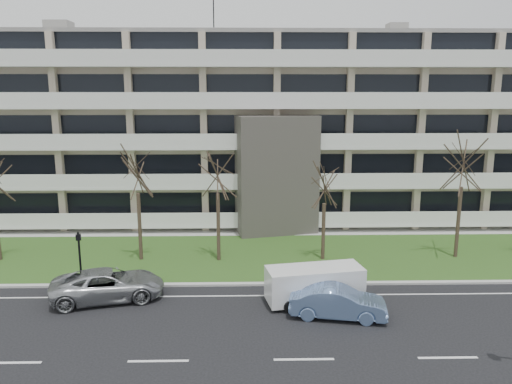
{
  "coord_description": "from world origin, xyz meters",
  "views": [
    {
      "loc": [
        -2.39,
        -18.69,
        10.98
      ],
      "look_at": [
        -1.76,
        10.0,
        5.0
      ],
      "focal_mm": 35.0,
      "sensor_mm": 36.0,
      "label": 1
    }
  ],
  "objects_px": {
    "white_van": "(316,282)",
    "pedestrian_signal": "(79,251)",
    "silver_pickup": "(108,285)",
    "blue_sedan": "(338,302)"
  },
  "relations": [
    {
      "from": "white_van",
      "to": "pedestrian_signal",
      "type": "distance_m",
      "value": 13.38
    },
    {
      "from": "silver_pickup",
      "to": "pedestrian_signal",
      "type": "relative_size",
      "value": 1.9
    },
    {
      "from": "white_van",
      "to": "pedestrian_signal",
      "type": "xyz_separation_m",
      "value": [
        -13.04,
        2.87,
        0.8
      ]
    },
    {
      "from": "blue_sedan",
      "to": "white_van",
      "type": "xyz_separation_m",
      "value": [
        -0.85,
        1.7,
        0.38
      ]
    },
    {
      "from": "blue_sedan",
      "to": "pedestrian_signal",
      "type": "bearing_deg",
      "value": 82.19
    },
    {
      "from": "blue_sedan",
      "to": "pedestrian_signal",
      "type": "height_order",
      "value": "pedestrian_signal"
    },
    {
      "from": "white_van",
      "to": "pedestrian_signal",
      "type": "height_order",
      "value": "pedestrian_signal"
    },
    {
      "from": "white_van",
      "to": "blue_sedan",
      "type": "bearing_deg",
      "value": -73.5
    },
    {
      "from": "silver_pickup",
      "to": "white_van",
      "type": "bearing_deg",
      "value": -106.96
    },
    {
      "from": "silver_pickup",
      "to": "pedestrian_signal",
      "type": "height_order",
      "value": "pedestrian_signal"
    }
  ]
}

